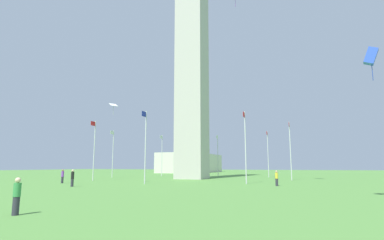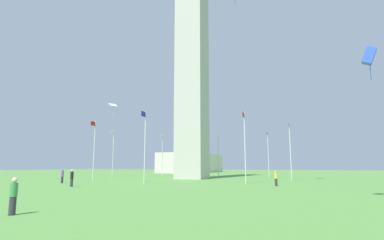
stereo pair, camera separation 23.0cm
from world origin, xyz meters
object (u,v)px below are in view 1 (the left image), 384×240
at_px(person_black_shirt, 72,178).
at_px(person_purple_shirt, 62,176).
at_px(flagpole_n, 145,144).
at_px(flagpole_e, 290,148).
at_px(person_green_shirt, 17,196).
at_px(kite_white_diamond, 113,105).
at_px(kite_blue_box, 371,56).
at_px(flagpole_ne, 245,144).
at_px(distant_building, 192,163).
at_px(flagpole_s, 218,154).
at_px(obelisk_monument, 192,56).
at_px(flagpole_sw, 162,154).
at_px(flagpole_w, 113,152).
at_px(flagpole_nw, 94,148).
at_px(person_yellow_shirt, 277,178).
at_px(flagpole_se, 268,152).

bearing_deg(person_black_shirt, person_purple_shirt, 94.82).
distance_m(flagpole_n, person_black_shirt, 9.21).
xyz_separation_m(flagpole_e, person_green_shirt, (38.70, -9.80, -4.05)).
bearing_deg(kite_white_diamond, kite_blue_box, 68.68).
relative_size(flagpole_ne, kite_blue_box, 4.10).
bearing_deg(kite_white_diamond, distant_building, -167.68).
bearing_deg(flagpole_s, kite_blue_box, 27.39).
bearing_deg(person_green_shirt, kite_blue_box, -77.66).
distance_m(obelisk_monument, kite_blue_box, 37.95).
xyz_separation_m(flagpole_n, flagpole_sw, (-27.55, -11.41, 0.00)).
relative_size(obelisk_monument, kite_blue_box, 20.05).
distance_m(flagpole_ne, flagpole_sw, 32.27).
relative_size(flagpole_w, kite_blue_box, 4.10).
xyz_separation_m(flagpole_ne, flagpole_nw, (-0.00, -22.82, 0.00)).
bearing_deg(person_yellow_shirt, flagpole_sw, -22.78).
bearing_deg(flagpole_ne, flagpole_s, -157.50).
distance_m(flagpole_ne, flagpole_nw, 22.82).
distance_m(flagpole_n, flagpole_se, 29.82).
relative_size(flagpole_ne, flagpole_s, 1.00).
distance_m(person_green_shirt, person_black_shirt, 19.33).
xyz_separation_m(person_black_shirt, kite_white_diamond, (-5.79, 0.65, 8.90)).
distance_m(obelisk_monument, flagpole_ne, 23.44).
bearing_deg(flagpole_nw, distant_building, -173.23).
distance_m(flagpole_sw, kite_white_diamond, 29.84).
xyz_separation_m(flagpole_s, flagpole_sw, (4.73, -11.41, 0.00)).
height_order(flagpole_s, person_purple_shirt, flagpole_s).
height_order(flagpole_n, kite_white_diamond, kite_white_diamond).
xyz_separation_m(flagpole_se, distant_building, (-37.29, -29.95, -1.76)).
height_order(flagpole_sw, person_purple_shirt, flagpole_sw).
xyz_separation_m(flagpole_s, person_purple_shirt, (34.36, -10.62, -4.00)).
bearing_deg(flagpole_ne, flagpole_e, 157.50).
bearing_deg(kite_white_diamond, person_black_shirt, -6.37).
bearing_deg(flagpole_w, person_green_shirt, 30.15).
distance_m(flagpole_s, person_green_shirt, 55.35).
height_order(flagpole_n, flagpole_nw, same).
height_order(flagpole_se, flagpole_sw, same).
height_order(flagpole_n, flagpole_e, same).
xyz_separation_m(person_green_shirt, kite_white_diamond, (-21.59, -10.51, 8.97)).
height_order(person_black_shirt, kite_blue_box, kite_blue_box).
relative_size(flagpole_ne, flagpole_e, 1.00).
bearing_deg(person_green_shirt, obelisk_monument, -12.65).
bearing_deg(flagpole_w, flagpole_ne, 67.50).
bearing_deg(kite_blue_box, distant_building, -151.63).
bearing_deg(flagpole_n, flagpole_sw, -157.50).
distance_m(kite_white_diamond, kite_blue_box, 28.80).
height_order(flagpole_n, flagpole_s, same).
relative_size(flagpole_s, kite_blue_box, 4.10).
xyz_separation_m(flagpole_n, kite_white_diamond, (0.98, -4.17, 4.92)).
height_order(person_yellow_shirt, person_black_shirt, person_black_shirt).
relative_size(flagpole_sw, kite_blue_box, 4.10).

